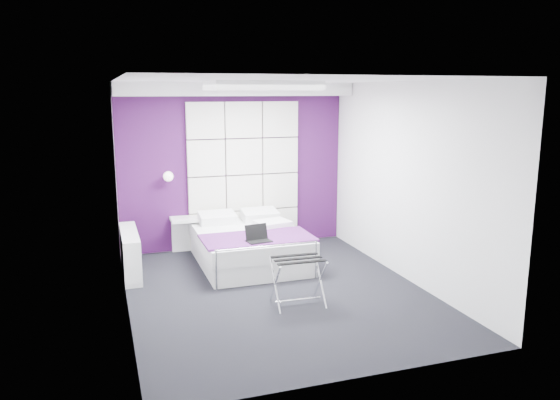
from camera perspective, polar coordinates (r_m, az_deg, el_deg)
name	(u,v)px	position (r m, az deg, el deg)	size (l,w,h in m)	color
floor	(277,292)	(6.93, -0.31, -9.60)	(4.40, 4.40, 0.00)	black
ceiling	(277,80)	(6.47, -0.33, 12.44)	(4.40, 4.40, 0.00)	white
wall_back	(234,166)	(8.67, -4.85, 3.51)	(3.60, 3.60, 0.00)	white
wall_left	(122,199)	(6.26, -16.17, 0.06)	(4.40, 4.40, 0.00)	white
wall_right	(408,182)	(7.33, 13.19, 1.81)	(4.40, 4.40, 0.00)	white
accent_wall	(234,167)	(8.66, -4.84, 3.50)	(3.58, 0.02, 2.58)	#3B0F41
soffit	(236,89)	(8.34, -4.58, 11.48)	(3.58, 0.50, 0.20)	white
headboard	(244,175)	(8.66, -3.78, 2.66)	(1.80, 0.08, 2.30)	silver
skylight	(262,85)	(7.04, -1.88, 11.94)	(1.36, 0.86, 0.12)	white
wall_lamp	(168,176)	(8.36, -11.63, 2.47)	(0.15, 0.15, 0.15)	white
radiator	(130,253)	(7.77, -15.38, -5.34)	(0.22, 1.20, 0.60)	white
bed	(249,246)	(7.95, -3.25, -4.78)	(1.51, 1.82, 0.65)	white
nightstand	(185,219)	(8.48, -9.87, -1.99)	(0.45, 0.35, 0.05)	white
luggage_rack	(298,282)	(6.46, 1.90, -8.51)	(0.58, 0.43, 0.57)	silver
laptop	(258,237)	(7.27, -2.31, -3.90)	(0.31, 0.22, 0.23)	black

